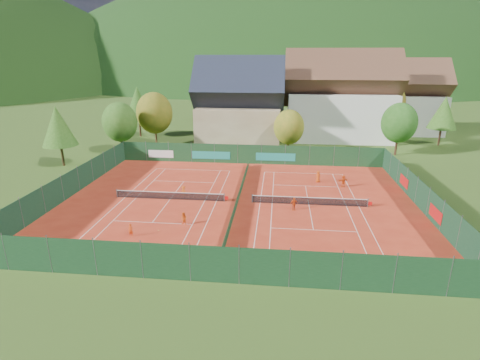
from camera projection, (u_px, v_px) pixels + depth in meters
name	position (u px, v px, depth m)	size (l,w,h in m)	color
ground	(238.00, 202.00, 42.82)	(600.00, 600.00, 0.00)	#2E4C17
clay_pad	(238.00, 202.00, 42.81)	(40.00, 32.00, 0.01)	#B32F1A
court_markings_left	(170.00, 199.00, 43.60)	(11.03, 23.83, 0.00)	white
court_markings_right	(309.00, 205.00, 42.02)	(11.03, 23.83, 0.00)	white
tennis_net_left	(171.00, 195.00, 43.42)	(13.30, 0.10, 1.02)	#59595B
tennis_net_right	(311.00, 201.00, 41.84)	(13.30, 0.10, 1.02)	#59595B
court_divider	(238.00, 198.00, 42.65)	(0.03, 28.80, 1.00)	#14391E
fence_north	(247.00, 154.00, 57.47)	(40.00, 0.10, 3.00)	#153A1D
fence_south	(214.00, 265.00, 27.25)	(40.00, 0.04, 3.00)	#123219
fence_west	(71.00, 184.00, 44.31)	(0.04, 32.00, 3.00)	#143823
fence_east	(422.00, 196.00, 40.41)	(0.09, 32.00, 3.00)	#12321E
chalet	(240.00, 108.00, 69.29)	(16.20, 12.00, 16.00)	tan
hotel_block_a	(340.00, 101.00, 72.82)	(21.60, 11.00, 17.25)	silver
hotel_block_b	(401.00, 101.00, 79.23)	(17.28, 10.00, 15.50)	silver
tree_west_front	(120.00, 122.00, 62.13)	(5.72, 5.72, 8.69)	#463219
tree_west_mid	(154.00, 113.00, 67.17)	(6.44, 6.44, 9.78)	#4E331B
tree_west_back	(138.00, 103.00, 75.10)	(5.60, 5.60, 10.00)	#4A2D1A
tree_center	(289.00, 127.00, 61.46)	(5.01, 5.01, 7.60)	#412A17
tree_east_front	(399.00, 123.00, 61.35)	(5.72, 5.72, 8.69)	#482A19
tree_east_mid	(444.00, 113.00, 67.69)	(5.04, 5.04, 9.00)	#462919
tree_west_side	(58.00, 126.00, 54.96)	(5.04, 5.04, 9.00)	#412F17
tree_east_back	(387.00, 103.00, 75.81)	(7.15, 7.15, 10.86)	#442D18
mountain_backdrop	(312.00, 135.00, 272.74)	(820.00, 530.00, 242.00)	black
ball_hopper	(390.00, 259.00, 29.83)	(0.34, 0.34, 0.80)	slate
loose_ball_0	(159.00, 230.00, 35.83)	(0.07, 0.07, 0.07)	#CCD833
loose_ball_1	(314.00, 259.00, 30.79)	(0.07, 0.07, 0.07)	#CCD833
loose_ball_2	(275.00, 188.00, 47.30)	(0.07, 0.07, 0.07)	#CCD833
loose_ball_3	(201.00, 177.00, 51.51)	(0.07, 0.07, 0.07)	#CCD833
player_left_near	(131.00, 230.00, 34.53)	(0.46, 0.30, 1.27)	#D24112
player_left_mid	(184.00, 219.00, 36.83)	(0.65, 0.51, 1.33)	orange
player_left_far	(184.00, 191.00, 44.46)	(0.82, 0.47, 1.27)	#DD5313
player_right_near	(294.00, 204.00, 40.35)	(0.88, 0.37, 1.51)	#D74613
player_right_far_a	(318.00, 177.00, 49.23)	(0.77, 0.50, 1.57)	#CE4B12
player_right_far_b	(343.00, 181.00, 47.44)	(1.46, 0.47, 1.58)	#E14C14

